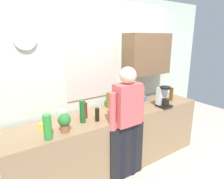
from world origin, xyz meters
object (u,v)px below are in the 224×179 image
bottle_green_wine (83,112)px  bottle_clear_soda (47,127)px  potted_plant (64,122)px  person_at_sink (127,115)px  storage_canister (63,116)px  bottle_amber_beer (171,94)px  bottle_red_vinegar (85,110)px  cup_blue_mug (116,104)px  cup_yellow_cup (42,127)px  mixing_bowl (140,98)px  bottle_dark_sauce (97,115)px  coffee_maker (163,98)px  cup_terracotta_mug (64,123)px  bottle_olive_oil (108,100)px

bottle_green_wine → bottle_clear_soda: (-0.50, -0.18, -0.01)m
potted_plant → person_at_sink: bearing=-8.6°
bottle_green_wine → storage_canister: bottle_green_wine is taller
bottle_amber_beer → bottle_red_vinegar: (-1.60, 0.15, -0.01)m
bottle_clear_soda → cup_blue_mug: (1.21, 0.42, -0.09)m
cup_yellow_cup → mixing_bowl: size_ratio=0.39×
bottle_amber_beer → bottle_clear_soda: bottle_clear_soda is taller
bottle_dark_sauce → bottle_green_wine: bottle_green_wine is taller
coffee_maker → bottle_clear_soda: bearing=-179.5°
bottle_dark_sauce → bottle_clear_soda: bearing=-170.7°
bottle_red_vinegar → potted_plant: (-0.39, -0.25, 0.02)m
cup_yellow_cup → potted_plant: size_ratio=0.37×
cup_blue_mug → mixing_bowl: (0.54, 0.03, -0.01)m
bottle_clear_soda → storage_canister: bottle_clear_soda is taller
bottle_clear_soda → cup_blue_mug: bearing=19.3°
bottle_green_wine → cup_yellow_cup: (-0.50, 0.07, -0.11)m
cup_blue_mug → person_at_sink: (-0.18, -0.50, 0.01)m
bottle_dark_sauce → cup_blue_mug: bottle_dark_sauce is taller
mixing_bowl → bottle_red_vinegar: bearing=-172.3°
cup_yellow_cup → bottle_amber_beer: bearing=-2.7°
bottle_green_wine → mixing_bowl: bearing=12.4°
bottle_clear_soda → potted_plant: 0.21m
bottle_amber_beer → cup_yellow_cup: 2.20m
coffee_maker → potted_plant: coffee_maker is taller
bottle_amber_beer → bottle_dark_sauce: 1.52m
cup_yellow_cup → mixing_bowl: bearing=6.6°
cup_terracotta_mug → cup_blue_mug: bearing=14.1°
bottle_red_vinegar → coffee_maker: bearing=-12.8°
bottle_amber_beer → bottle_clear_soda: size_ratio=0.82×
bottle_red_vinegar → bottle_olive_oil: bottle_olive_oil is taller
bottle_olive_oil → storage_canister: 0.80m
cup_terracotta_mug → person_at_sink: (0.78, -0.26, 0.02)m
bottle_amber_beer → mixing_bowl: size_ratio=1.05×
bottle_red_vinegar → cup_yellow_cup: bearing=-175.6°
bottle_green_wine → cup_blue_mug: (0.71, 0.24, -0.10)m
potted_plant → storage_canister: size_ratio=1.35×
bottle_olive_oil → potted_plant: bearing=-154.9°
bottle_olive_oil → bottle_dark_sauce: bearing=-138.9°
bottle_red_vinegar → storage_canister: size_ratio=1.29×
bottle_dark_sauce → cup_yellow_cup: 0.69m
bottle_amber_beer → person_at_sink: 1.19m
bottle_green_wine → bottle_olive_oil: size_ratio=1.20×
coffee_maker → bottle_olive_oil: size_ratio=1.32×
potted_plant → cup_yellow_cup: bearing=135.9°
bottle_olive_oil → cup_yellow_cup: size_ratio=2.94×
bottle_olive_oil → bottle_green_wine: bearing=-154.2°
coffee_maker → cup_terracotta_mug: (-1.58, 0.17, -0.10)m
bottle_dark_sauce → mixing_bowl: size_ratio=0.82×
bottle_olive_oil → coffee_maker: bearing=-30.1°
potted_plant → storage_canister: 0.29m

